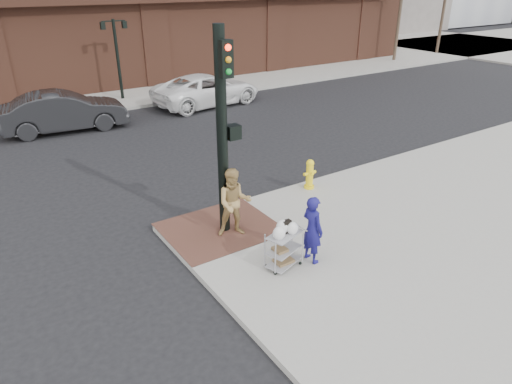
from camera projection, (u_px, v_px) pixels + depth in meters
ground at (259, 242)px, 11.48m from camera, size 220.00×220.00×0.00m
sidewalk_far at (176, 49)px, 41.79m from camera, size 65.00×36.00×0.15m
brick_curb_ramp at (220, 228)px, 11.79m from camera, size 2.80×2.40×0.01m
lamp_post at (117, 51)px, 23.40m from camera, size 1.32×0.22×4.00m
traffic_signal_pole at (223, 129)px, 10.61m from camera, size 0.61×0.51×5.00m
woman_blue at (312, 229)px, 10.14m from camera, size 0.41×0.60×1.60m
pedestrian_tan at (234, 203)px, 11.16m from camera, size 1.05×0.96×1.76m
sedan_dark at (64, 112)px, 19.42m from camera, size 5.31×2.36×1.69m
minivan_white at (207, 90)px, 23.45m from camera, size 5.92×3.18×1.58m
utility_cart at (284, 247)px, 10.04m from camera, size 0.90×0.67×1.12m
fire_hydrant at (310, 174)px, 13.85m from camera, size 0.44×0.31×0.93m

